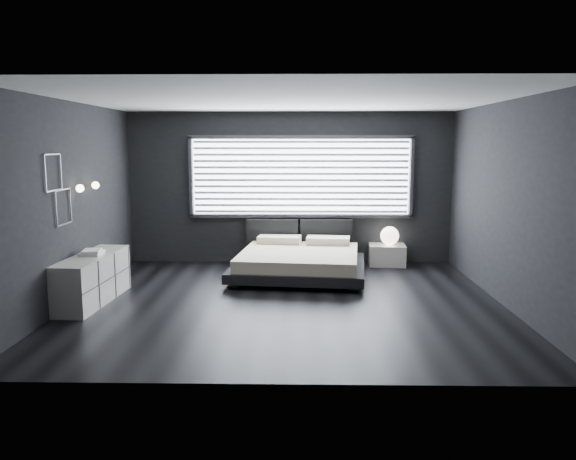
{
  "coord_description": "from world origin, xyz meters",
  "views": [
    {
      "loc": [
        0.17,
        -7.68,
        2.21
      ],
      "look_at": [
        0.0,
        0.85,
        0.9
      ],
      "focal_mm": 35.0,
      "sensor_mm": 36.0,
      "label": 1
    }
  ],
  "objects": [
    {
      "name": "book_stack",
      "position": [
        -2.74,
        -0.01,
        0.71
      ],
      "size": [
        0.3,
        0.38,
        0.07
      ],
      "color": "white",
      "rests_on": "dresser"
    },
    {
      "name": "bed",
      "position": [
        0.18,
        1.59,
        0.26
      ],
      "size": [
        2.37,
        2.28,
        0.56
      ],
      "color": "black",
      "rests_on": "ground"
    },
    {
      "name": "orb_lamp",
      "position": [
        1.83,
        2.48,
        0.55
      ],
      "size": [
        0.34,
        0.34,
        0.34
      ],
      "primitive_type": "sphere",
      "color": "white",
      "rests_on": "nightstand"
    },
    {
      "name": "room",
      "position": [
        0.0,
        0.0,
        1.4
      ],
      "size": [
        6.04,
        6.0,
        2.8
      ],
      "color": "black",
      "rests_on": "ground"
    },
    {
      "name": "sconce_near",
      "position": [
        -2.88,
        0.05,
        1.6
      ],
      "size": [
        0.18,
        0.11,
        0.11
      ],
      "color": "silver",
      "rests_on": "ground"
    },
    {
      "name": "wall_art_upper",
      "position": [
        -2.98,
        -0.55,
        1.85
      ],
      "size": [
        0.01,
        0.48,
        0.48
      ],
      "color": "#47474C",
      "rests_on": "ground"
    },
    {
      "name": "headboard",
      "position": [
        0.17,
        2.64,
        0.57
      ],
      "size": [
        1.96,
        0.16,
        0.52
      ],
      "color": "black",
      "rests_on": "ground"
    },
    {
      "name": "dresser",
      "position": [
        -2.73,
        -0.05,
        0.34
      ],
      "size": [
        0.58,
        1.7,
        0.67
      ],
      "color": "beige",
      "rests_on": "ground"
    },
    {
      "name": "sconce_far",
      "position": [
        -2.88,
        0.65,
        1.6
      ],
      "size": [
        0.18,
        0.11,
        0.11
      ],
      "color": "silver",
      "rests_on": "ground"
    },
    {
      "name": "window",
      "position": [
        0.2,
        2.7,
        1.61
      ],
      "size": [
        4.14,
        0.09,
        1.52
      ],
      "color": "white",
      "rests_on": "ground"
    },
    {
      "name": "wall_art_lower",
      "position": [
        -2.98,
        -0.3,
        1.38
      ],
      "size": [
        0.01,
        0.48,
        0.48
      ],
      "color": "#47474C",
      "rests_on": "ground"
    },
    {
      "name": "nightstand",
      "position": [
        1.79,
        2.5,
        0.19
      ],
      "size": [
        0.69,
        0.59,
        0.38
      ],
      "primitive_type": "cube",
      "rotation": [
        0.0,
        0.0,
        -0.08
      ],
      "color": "beige",
      "rests_on": "ground"
    }
  ]
}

